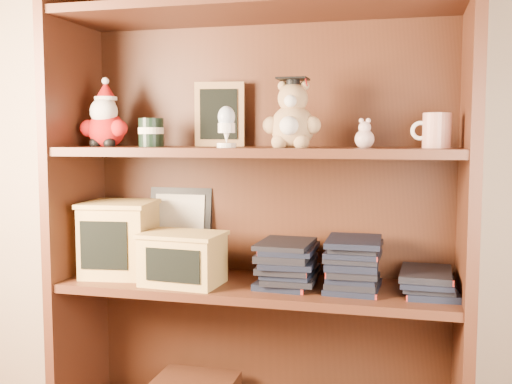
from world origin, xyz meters
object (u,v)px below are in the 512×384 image
at_px(teacher_mug, 436,131).
at_px(treats_box, 120,238).
at_px(bookcase, 259,204).
at_px(grad_teddy_bear, 292,120).

bearing_deg(teacher_mug, treats_box, -179.94).
relative_size(bookcase, treats_box, 6.82).
relative_size(grad_teddy_bear, treats_box, 0.86).
bearing_deg(teacher_mug, grad_teddy_bear, -179.10).
distance_m(teacher_mug, treats_box, 0.99).
distance_m(bookcase, grad_teddy_bear, 0.28).
bearing_deg(bookcase, treats_box, -173.25).
bearing_deg(treats_box, bookcase, 6.75).
bearing_deg(teacher_mug, bookcase, 174.23).
distance_m(grad_teddy_bear, teacher_mug, 0.39).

